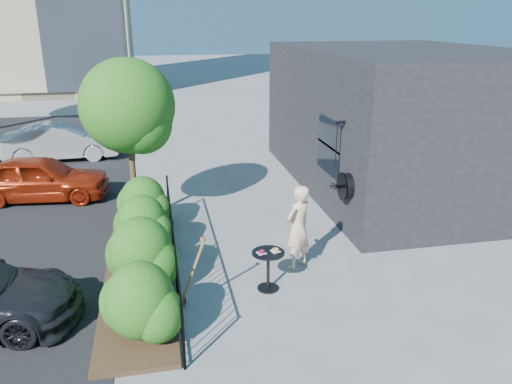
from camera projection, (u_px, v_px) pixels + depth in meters
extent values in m
plane|color=gray|center=(248.00, 264.00, 10.31)|extent=(120.00, 120.00, 0.00)
cube|color=black|center=(401.00, 118.00, 14.84)|extent=(6.00, 9.00, 4.00)
cube|color=black|center=(329.00, 146.00, 12.40)|extent=(0.04, 1.60, 1.40)
cube|color=black|center=(329.00, 146.00, 12.40)|extent=(0.05, 1.70, 0.06)
cylinder|color=black|center=(346.00, 186.00, 11.18)|extent=(0.18, 0.60, 0.60)
cylinder|color=black|center=(342.00, 186.00, 11.16)|extent=(0.03, 0.64, 0.64)
cube|color=black|center=(341.00, 122.00, 11.19)|extent=(0.25, 0.06, 0.06)
cylinder|color=black|center=(336.00, 146.00, 11.36)|extent=(0.02, 0.02, 1.05)
cylinder|color=black|center=(183.00, 337.00, 7.08)|extent=(0.05, 0.05, 1.10)
cylinder|color=black|center=(173.00, 247.00, 9.85)|extent=(0.05, 0.05, 1.10)
cylinder|color=black|center=(168.00, 196.00, 12.62)|extent=(0.05, 0.05, 1.10)
cube|color=black|center=(172.00, 223.00, 9.68)|extent=(0.03, 6.00, 0.03)
cube|color=black|center=(175.00, 267.00, 10.00)|extent=(0.03, 6.00, 0.03)
cylinder|color=black|center=(183.00, 333.00, 7.17)|extent=(0.02, 0.02, 1.04)
cylinder|color=black|center=(182.00, 325.00, 7.35)|extent=(0.02, 0.02, 1.04)
cylinder|color=black|center=(181.00, 317.00, 7.54)|extent=(0.02, 0.02, 1.04)
cylinder|color=black|center=(180.00, 310.00, 7.72)|extent=(0.02, 0.02, 1.04)
cylinder|color=black|center=(180.00, 303.00, 7.91)|extent=(0.02, 0.02, 1.04)
cylinder|color=black|center=(179.00, 297.00, 8.09)|extent=(0.02, 0.02, 1.04)
cylinder|color=black|center=(178.00, 290.00, 8.28)|extent=(0.02, 0.02, 1.04)
cylinder|color=black|center=(178.00, 284.00, 8.46)|extent=(0.02, 0.02, 1.04)
cylinder|color=black|center=(177.00, 279.00, 8.65)|extent=(0.02, 0.02, 1.04)
cylinder|color=black|center=(176.00, 273.00, 8.83)|extent=(0.02, 0.02, 1.04)
cylinder|color=black|center=(176.00, 268.00, 9.02)|extent=(0.02, 0.02, 1.04)
cylinder|color=black|center=(175.00, 263.00, 9.20)|extent=(0.02, 0.02, 1.04)
cylinder|color=black|center=(175.00, 258.00, 9.39)|extent=(0.02, 0.02, 1.04)
cylinder|color=black|center=(174.00, 253.00, 9.57)|extent=(0.02, 0.02, 1.04)
cylinder|color=black|center=(174.00, 249.00, 9.76)|extent=(0.02, 0.02, 1.04)
cylinder|color=black|center=(173.00, 245.00, 9.94)|extent=(0.02, 0.02, 1.04)
cylinder|color=black|center=(173.00, 240.00, 10.12)|extent=(0.02, 0.02, 1.04)
cylinder|color=black|center=(172.00, 236.00, 10.31)|extent=(0.02, 0.02, 1.04)
cylinder|color=black|center=(172.00, 232.00, 10.49)|extent=(0.02, 0.02, 1.04)
cylinder|color=black|center=(172.00, 229.00, 10.68)|extent=(0.02, 0.02, 1.04)
cylinder|color=black|center=(171.00, 225.00, 10.86)|extent=(0.02, 0.02, 1.04)
cylinder|color=black|center=(171.00, 222.00, 11.05)|extent=(0.02, 0.02, 1.04)
cylinder|color=black|center=(170.00, 218.00, 11.23)|extent=(0.02, 0.02, 1.04)
cylinder|color=black|center=(170.00, 215.00, 11.42)|extent=(0.02, 0.02, 1.04)
cylinder|color=black|center=(170.00, 212.00, 11.60)|extent=(0.02, 0.02, 1.04)
cylinder|color=black|center=(169.00, 209.00, 11.79)|extent=(0.02, 0.02, 1.04)
cylinder|color=black|center=(169.00, 206.00, 11.97)|extent=(0.02, 0.02, 1.04)
cylinder|color=black|center=(169.00, 203.00, 12.16)|extent=(0.02, 0.02, 1.04)
cylinder|color=black|center=(168.00, 200.00, 12.34)|extent=(0.02, 0.02, 1.04)
cylinder|color=black|center=(168.00, 197.00, 12.53)|extent=(0.02, 0.02, 1.04)
cube|color=#382616|center=(139.00, 273.00, 9.89)|extent=(1.30, 6.00, 0.08)
ellipsoid|color=#125112|center=(140.00, 302.00, 7.65)|extent=(1.10, 1.10, 1.24)
ellipsoid|color=#125112|center=(141.00, 256.00, 9.13)|extent=(1.10, 1.10, 1.24)
ellipsoid|color=#125112|center=(142.00, 225.00, 10.52)|extent=(1.10, 1.10, 1.24)
ellipsoid|color=#125112|center=(143.00, 202.00, 11.81)|extent=(1.10, 1.10, 1.24)
cylinder|color=#3F2B19|center=(133.00, 176.00, 12.07)|extent=(0.14, 0.14, 2.40)
sphere|color=#125112|center=(128.00, 108.00, 11.52)|extent=(2.20, 2.20, 2.20)
sphere|color=#125112|center=(142.00, 124.00, 11.50)|extent=(1.43, 1.43, 1.43)
cylinder|color=black|center=(268.00, 253.00, 9.14)|extent=(0.61, 0.61, 0.03)
cylinder|color=black|center=(268.00, 271.00, 9.27)|extent=(0.06, 0.06, 0.73)
cylinder|color=black|center=(268.00, 288.00, 9.39)|extent=(0.41, 0.41, 0.03)
cube|color=white|center=(261.00, 253.00, 9.10)|extent=(0.19, 0.19, 0.01)
cube|color=white|center=(275.00, 251.00, 9.17)|extent=(0.19, 0.19, 0.01)
torus|color=#540E28|center=(261.00, 252.00, 9.09)|extent=(0.14, 0.14, 0.04)
torus|color=tan|center=(275.00, 250.00, 9.16)|extent=(0.14, 0.14, 0.04)
imported|color=beige|center=(298.00, 227.00, 9.93)|extent=(0.77, 0.71, 1.76)
cylinder|color=brown|center=(193.00, 271.00, 8.53)|extent=(0.48, 0.05, 1.18)
cube|color=gray|center=(184.00, 304.00, 8.71)|extent=(0.11, 0.18, 0.25)
cylinder|color=brown|center=(203.00, 239.00, 8.37)|extent=(0.10, 0.10, 0.06)
imported|color=#9B240C|center=(40.00, 178.00, 13.78)|extent=(3.79, 1.85, 1.25)
imported|color=#B0B0B5|center=(61.00, 142.00, 17.71)|extent=(3.95, 1.45, 1.29)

